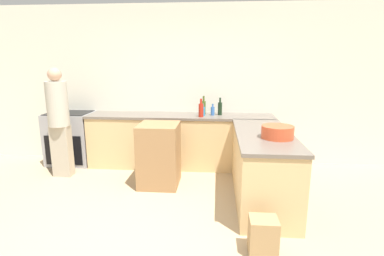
% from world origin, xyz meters
% --- Properties ---
extents(ground_plane, '(14.00, 14.00, 0.00)m').
position_xyz_m(ground_plane, '(0.00, 0.00, 0.00)').
color(ground_plane, tan).
extents(wall_back, '(8.00, 0.06, 2.70)m').
position_xyz_m(wall_back, '(0.00, 2.51, 1.35)').
color(wall_back, silver).
rests_on(wall_back, ground_plane).
extents(counter_back, '(3.09, 0.61, 0.89)m').
position_xyz_m(counter_back, '(0.00, 2.19, 0.45)').
color(counter_back, '#D6B27A').
rests_on(counter_back, ground_plane).
extents(counter_peninsula, '(0.69, 1.80, 0.89)m').
position_xyz_m(counter_peninsula, '(1.20, 1.02, 0.45)').
color(counter_peninsula, '#D6B27A').
rests_on(counter_peninsula, ground_plane).
extents(range_oven, '(0.75, 0.59, 0.90)m').
position_xyz_m(range_oven, '(-1.93, 2.19, 0.45)').
color(range_oven, '#99999E').
rests_on(range_oven, ground_plane).
extents(island_table, '(0.56, 0.59, 0.90)m').
position_xyz_m(island_table, '(-0.21, 1.38, 0.45)').
color(island_table, '#997047').
rests_on(island_table, ground_plane).
extents(mixing_bowl, '(0.37, 0.37, 0.15)m').
position_xyz_m(mixing_bowl, '(1.32, 0.77, 0.97)').
color(mixing_bowl, '#DB512D').
rests_on(mixing_bowl, counter_peninsula).
extents(water_bottle_blue, '(0.06, 0.06, 0.19)m').
position_xyz_m(water_bottle_blue, '(0.54, 2.20, 0.97)').
color(water_bottle_blue, '#386BB7').
rests_on(water_bottle_blue, counter_back).
extents(wine_bottle_dark, '(0.07, 0.07, 0.29)m').
position_xyz_m(wine_bottle_dark, '(0.66, 2.25, 1.01)').
color(wine_bottle_dark, black).
rests_on(wine_bottle_dark, counter_back).
extents(hot_sauce_bottle, '(0.08, 0.08, 0.29)m').
position_xyz_m(hot_sauce_bottle, '(0.36, 2.04, 1.01)').
color(hot_sauce_bottle, red).
rests_on(hot_sauce_bottle, counter_back).
extents(olive_oil_bottle, '(0.07, 0.07, 0.31)m').
position_xyz_m(olive_oil_bottle, '(0.39, 2.29, 1.01)').
color(olive_oil_bottle, '#475B1E').
rests_on(olive_oil_bottle, counter_back).
extents(dish_soap_bottle, '(0.08, 0.08, 0.20)m').
position_xyz_m(dish_soap_bottle, '(0.38, 2.15, 0.97)').
color(dish_soap_bottle, '#338CBF').
rests_on(dish_soap_bottle, counter_back).
extents(person_by_range, '(0.31, 0.31, 1.68)m').
position_xyz_m(person_by_range, '(-1.78, 1.59, 0.92)').
color(person_by_range, '#ADA38E').
rests_on(person_by_range, ground_plane).
extents(paper_bag, '(0.26, 0.23, 0.36)m').
position_xyz_m(paper_bag, '(1.06, -0.14, 0.18)').
color(paper_bag, '#A88456').
rests_on(paper_bag, ground_plane).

